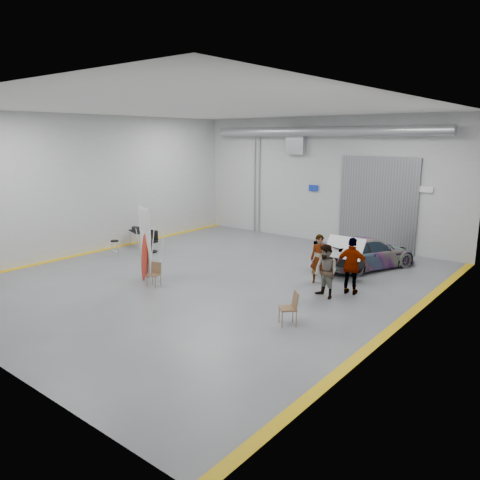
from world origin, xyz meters
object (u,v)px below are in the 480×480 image
Objects in this scene: sedan_car at (367,253)px; surfboard_display at (146,250)px; folding_chair_near at (154,279)px; shop_stool at (115,248)px; work_table at (138,231)px; person_c at (352,266)px; person_a at (319,259)px; folding_chair_far at (288,315)px; person_b at (326,271)px; office_chair at (153,243)px.

surfboard_display is (-5.43, -6.53, 0.52)m from sedan_car.
shop_stool is at bearing 142.44° from folding_chair_near.
surfboard_display reaches higher than work_table.
person_c is 10.92m from work_table.
work_table is at bearing 129.06° from folding_chair_near.
person_a is 9.02m from shop_stool.
person_a is at bearing 151.49° from folding_chair_far.
folding_chair_near is 6.40m from work_table.
folding_chair_near is at bearing 21.05° from person_c.
person_b is at bearing 140.33° from folding_chair_far.
person_c reaches higher than sedan_car.
work_table reaches higher than shop_stool.
person_a is at bearing 26.26° from folding_chair_near.
work_table is (-0.76, 1.87, 0.38)m from shop_stool.
person_a is 6.13m from surfboard_display.
office_chair is (-8.55, -3.56, -0.19)m from sedan_car.
person_c is 7.13m from surfboard_display.
person_a is 1.82× the size of office_chair.
person_b is 0.99m from person_c.
surfboard_display is at bearing 72.31° from sedan_car.
person_c is at bearing -1.83° from office_chair.
work_table is at bearing 158.08° from surfboard_display.
surfboard_display is at bearing 142.14° from folding_chair_near.
folding_chair_far reaches higher than shop_stool.
surfboard_display is 6.23m from folding_chair_far.
person_c reaches higher than person_b.
person_a reaches higher than sedan_car.
person_c is at bearing 127.62° from sedan_car.
person_c reaches higher than work_table.
folding_chair_far is (0.30, -2.64, -0.57)m from person_b.
folding_chair_near is 4.83m from shop_stool.
surfboard_display is 4.00× the size of shop_stool.
shop_stool is at bearing 166.51° from person_a.
sedan_car is at bearing 52.45° from person_a.
folding_chair_far is at bearing 118.23° from sedan_car.
sedan_car is 2.94m from person_a.
shop_stool is (-9.67, -0.93, -0.52)m from person_b.
shop_stool is (-3.81, 1.45, -0.78)m from surfboard_display.
person_c is 6.69m from folding_chair_near.
person_b is 9.73m from shop_stool.
person_a is 1.35× the size of work_table.
person_c is at bearing 10.04° from shop_stool.
surfboard_display reaches higher than folding_chair_far.
office_chair is (-9.47, -0.27, -0.53)m from person_c.
sedan_car is at bearing 140.01° from folding_chair_far.
person_b reaches higher than office_chair.
folding_chair_near is (-4.22, -3.92, -0.61)m from person_a.
office_chair is at bearing -165.92° from person_b.
work_table is at bearing -154.63° from folding_chair_far.
person_b reaches higher than person_a.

